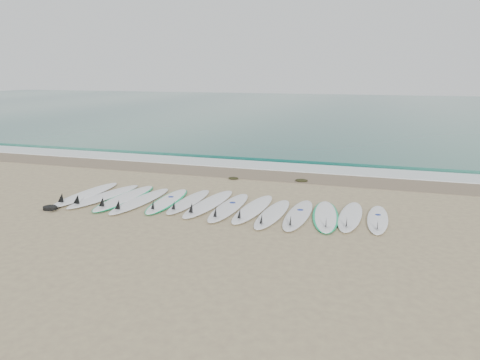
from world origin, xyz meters
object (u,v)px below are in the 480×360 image
(surfboard_0, at_px, (85,194))
(surfboard_7, at_px, (228,207))
(surfboard_13, at_px, (378,219))
(leash_coil, at_px, (50,208))

(surfboard_0, bearing_deg, surfboard_7, 1.23)
(surfboard_7, height_order, surfboard_13, surfboard_7)
(surfboard_0, relative_size, leash_coil, 6.18)
(surfboard_0, xyz_separation_m, leash_coil, (-0.05, -1.35, -0.01))
(surfboard_7, distance_m, surfboard_13, 3.61)
(surfboard_7, bearing_deg, leash_coil, -162.25)
(surfboard_13, bearing_deg, surfboard_0, -179.65)
(surfboard_13, distance_m, leash_coil, 8.00)
(surfboard_0, height_order, surfboard_7, surfboard_0)
(surfboard_7, bearing_deg, surfboard_13, 2.35)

